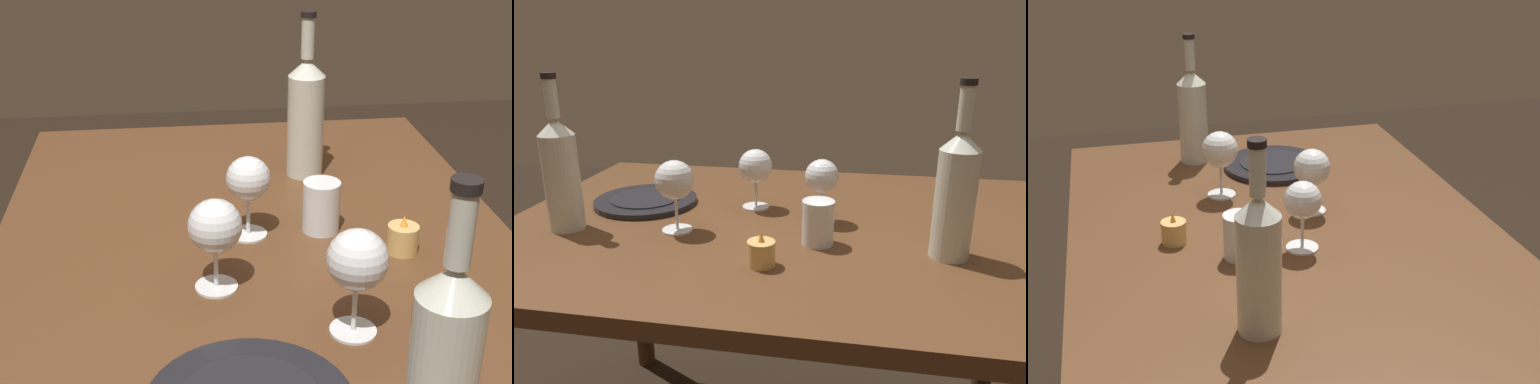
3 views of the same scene
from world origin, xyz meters
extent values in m
cube|color=#56351E|center=(0.00, 0.00, 0.72)|extent=(1.30, 0.90, 0.04)
cylinder|color=#412816|center=(-0.58, -0.38, 0.35)|extent=(0.06, 0.06, 0.70)
cylinder|color=#412816|center=(0.58, -0.38, 0.35)|extent=(0.06, 0.06, 0.70)
cylinder|color=white|center=(-0.07, -0.01, 0.74)|extent=(0.07, 0.07, 0.00)
cylinder|color=white|center=(-0.07, -0.01, 0.78)|extent=(0.01, 0.01, 0.07)
sphere|color=white|center=(-0.07, -0.01, 0.85)|extent=(0.08, 0.08, 0.08)
cylinder|color=#510A14|center=(-0.07, -0.01, 0.84)|extent=(0.06, 0.06, 0.02)
cylinder|color=white|center=(0.10, -0.08, 0.74)|extent=(0.07, 0.07, 0.00)
cylinder|color=white|center=(0.10, -0.08, 0.78)|extent=(0.01, 0.01, 0.07)
sphere|color=white|center=(0.10, -0.08, 0.85)|extent=(0.08, 0.08, 0.08)
cylinder|color=#510A14|center=(0.10, -0.08, 0.84)|extent=(0.06, 0.06, 0.02)
cylinder|color=white|center=(0.24, 0.10, 0.74)|extent=(0.07, 0.07, 0.00)
cylinder|color=white|center=(0.24, 0.10, 0.78)|extent=(0.01, 0.01, 0.08)
sphere|color=white|center=(0.24, 0.10, 0.86)|extent=(0.08, 0.08, 0.08)
cylinder|color=#510A14|center=(0.24, 0.10, 0.86)|extent=(0.07, 0.07, 0.03)
cylinder|color=silver|center=(-0.32, 0.13, 0.84)|extent=(0.07, 0.07, 0.21)
cone|color=silver|center=(-0.32, 0.13, 0.97)|extent=(0.07, 0.07, 0.03)
cylinder|color=silver|center=(-0.32, 0.13, 1.02)|extent=(0.03, 0.03, 0.08)
cylinder|color=black|center=(-0.32, 0.13, 1.07)|extent=(0.03, 0.03, 0.01)
cylinder|color=silver|center=(0.48, 0.13, 0.84)|extent=(0.07, 0.07, 0.21)
cone|color=silver|center=(0.48, 0.13, 0.97)|extent=(0.07, 0.07, 0.03)
cylinder|color=silver|center=(0.48, 0.13, 1.02)|extent=(0.03, 0.03, 0.08)
cylinder|color=black|center=(0.48, 0.13, 1.07)|extent=(0.03, 0.03, 0.01)
cylinder|color=white|center=(-0.07, 0.12, 0.79)|extent=(0.07, 0.07, 0.09)
cylinder|color=silver|center=(-0.07, 0.12, 0.77)|extent=(0.06, 0.06, 0.05)
cylinder|color=#DBB266|center=(0.02, 0.24, 0.76)|extent=(0.05, 0.05, 0.05)
cylinder|color=white|center=(0.02, 0.24, 0.76)|extent=(0.04, 0.04, 0.03)
cone|color=#F99E2D|center=(0.02, 0.24, 0.80)|extent=(0.01, 0.01, 0.02)
cylinder|color=black|center=(0.38, -0.06, 0.75)|extent=(0.26, 0.26, 0.01)
cylinder|color=black|center=(0.38, -0.06, 0.76)|extent=(0.17, 0.17, 0.00)
camera|label=1|loc=(1.07, -0.14, 1.35)|focal=52.02mm
camera|label=2|loc=(-0.14, 1.03, 1.14)|focal=33.82mm
camera|label=3|loc=(-1.30, 0.34, 1.43)|focal=50.41mm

